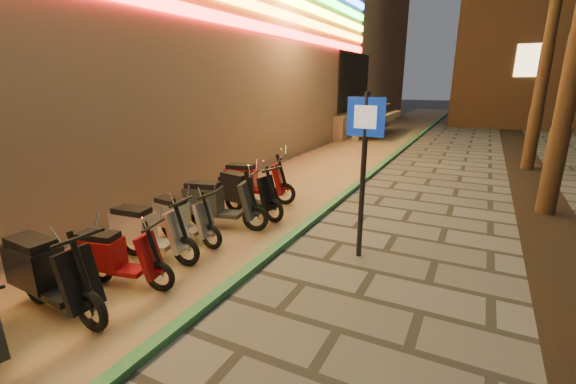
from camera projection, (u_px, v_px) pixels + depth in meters
The scene contains 12 objects.
ground at pixel (242, 350), 4.32m from camera, with size 120.00×120.00×0.00m, color #474442.
parking_strip at pixel (334, 163), 14.01m from camera, with size 3.40×60.00×0.01m, color #8C7251.
green_curb at pixel (380, 166), 13.27m from camera, with size 0.18×60.00×0.10m, color #2A7041.
planting_strip at pixel (558, 245), 7.05m from camera, with size 1.20×40.00×0.02m, color black.
pedestrian_sign at pixel (364, 154), 6.15m from camera, with size 0.61×0.11×2.75m.
scooter_4 at pixel (47, 273), 4.91m from camera, with size 1.79×0.63×1.26m.
scooter_5 at pixel (115, 257), 5.56m from camera, with size 1.50×0.70×1.05m.
scooter_6 at pixel (146, 231), 6.40m from camera, with size 1.63×0.62×1.14m.
scooter_7 at pixel (181, 218), 7.11m from camera, with size 1.50×0.53×1.06m.
scooter_8 at pixel (216, 203), 7.76m from camera, with size 1.75×0.84×1.23m.
scooter_9 at pixel (244, 192), 8.52m from camera, with size 1.72×0.73×1.21m.
scooter_10 at pixel (251, 181), 9.40m from camera, with size 1.75×0.85×1.24m.
Camera 1 is at (2.10, -3.03, 2.92)m, focal length 24.00 mm.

